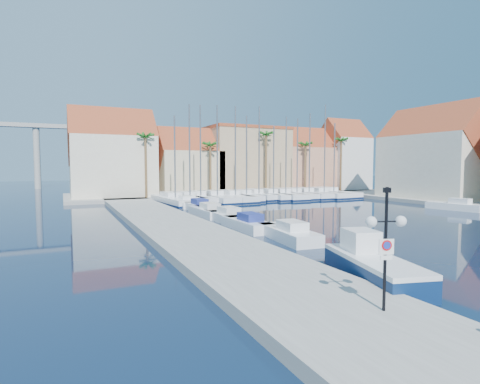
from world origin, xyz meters
The scene contains 37 objects.
ground centered at (0.00, 0.00, 0.00)m, with size 260.00×260.00×0.00m, color black.
quay_west centered at (-9.00, 13.50, 0.25)m, with size 6.00×77.00×0.50m, color gray.
shore_north centered at (10.00, 48.00, 0.25)m, with size 54.00×16.00×0.50m, color gray.
lamp_post centered at (-7.85, -4.47, 3.10)m, with size 1.30×0.66×3.96m.
fishing_boat centered at (-4.65, -0.72, 0.70)m, with size 3.52×6.36×2.11m.
motorboat_west_0 centered at (-3.03, 8.61, 0.51)m, with size 2.62×6.44×1.40m.
motorboat_west_1 centered at (-3.69, 13.61, 0.51)m, with size 1.95×6.10×1.40m.
motorboat_west_2 centered at (-3.45, 18.41, 0.51)m, with size 2.10×6.44×1.40m.
motorboat_west_3 centered at (-3.68, 22.57, 0.51)m, with size 2.15×6.46×1.40m.
motorboat_west_4 centered at (-3.06, 27.50, 0.51)m, with size 2.02×6.30×1.40m.
motorboat_west_5 centered at (-3.09, 32.34, 0.51)m, with size 2.42×6.77×1.40m.
motorboat_west_6 centered at (-3.39, 37.91, 0.51)m, with size 1.79×5.25×1.40m.
motorboat_east_1 centered at (24.02, 15.15, 0.51)m, with size 3.02×6.21×1.40m.
sailboat_0 centered at (-3.77, 35.33, 0.56)m, with size 3.88×11.42×11.59m.
sailboat_1 centered at (-1.58, 35.72, 0.60)m, with size 3.07×10.04×13.26m.
sailboat_2 centered at (0.28, 36.52, 0.61)m, with size 2.55×9.20×13.42m.
sailboat_3 centered at (2.45, 35.92, 0.59)m, with size 3.36×10.79×13.43m.
sailboat_4 centered at (5.19, 35.85, 0.59)m, with size 3.29×10.44×13.51m.
sailboat_5 centered at (7.13, 35.99, 0.60)m, with size 2.81×9.01×12.29m.
sailboat_6 centered at (9.59, 36.87, 0.63)m, with size 3.00×9.09×13.94m.
sailboat_7 centered at (11.74, 36.18, 0.57)m, with size 2.63×9.39×11.04m.
sailboat_8 centered at (13.95, 36.26, 0.57)m, with size 3.82×11.28×12.55m.
sailboat_9 centered at (16.06, 36.40, 0.58)m, with size 2.98×10.57×12.40m.
sailboat_10 centered at (18.28, 36.29, 0.58)m, with size 2.99×10.85×13.31m.
sailboat_11 centered at (20.84, 35.79, 0.60)m, with size 2.95×11.07×14.74m.
sailboat_12 centered at (22.91, 36.00, 0.56)m, with size 3.61×11.29×11.98m.
building_0 centered at (-10.00, 47.00, 6.52)m, with size 12.30×9.00×13.50m.
building_1 centered at (2.00, 47.00, 5.30)m, with size 10.30×8.00×11.00m.
building_2 centered at (13.00, 48.00, 6.26)m, with size 14.20×10.20×11.50m.
building_3 centered at (25.00, 47.00, 5.86)m, with size 10.30×8.00×12.00m.
building_4 centered at (34.00, 46.00, 6.97)m, with size 8.30×8.00×14.00m.
building_6 centered at (32.00, 24.00, 6.52)m, with size 9.00×14.30×13.50m.
palm_0 centered at (-6.00, 42.00, 9.08)m, with size 2.60×2.60×10.15m.
palm_1 centered at (4.00, 42.00, 8.14)m, with size 2.60×2.60×9.15m.
palm_2 centered at (14.00, 42.00, 10.02)m, with size 2.60×2.60×11.15m.
palm_3 centered at (22.00, 42.00, 8.61)m, with size 2.60×2.60×9.65m.
palm_4 centered at (30.00, 42.00, 9.55)m, with size 2.60×2.60×10.65m.
Camera 1 is at (-17.00, -13.02, 5.12)m, focal length 28.00 mm.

